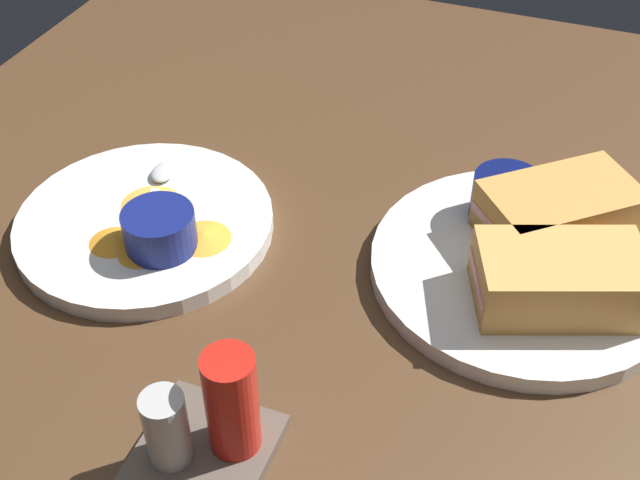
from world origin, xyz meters
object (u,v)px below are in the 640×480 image
object	(u,v)px
spoon_by_dark_ramekin	(504,252)
sandwich_half_near	(560,279)
ramekin_dark_sauce	(506,197)
plate_sandwich_main	(523,268)
spoon_by_gravy_ramekin	(159,181)
sandwich_half_far	(559,212)
condiment_caddy	(209,425)
plate_chips_companion	(145,223)
ramekin_light_gravy	(159,229)

from	to	relation	value
spoon_by_dark_ramekin	sandwich_half_near	bearing A→B (deg)	140.81
sandwich_half_near	ramekin_dark_sauce	xyz separation A→B (cm)	(6.01, -8.95, -0.05)
plate_sandwich_main	spoon_by_dark_ramekin	xyz separation A→B (cm)	(1.78, -0.12, 1.16)
ramekin_dark_sauce	spoon_by_gravy_ramekin	bearing A→B (deg)	11.87
sandwich_half_far	ramekin_dark_sauce	xyz separation A→B (cm)	(4.71, -0.47, -0.05)
condiment_caddy	plate_chips_companion	bearing A→B (deg)	-49.69
spoon_by_dark_ramekin	plate_sandwich_main	bearing A→B (deg)	176.23
ramekin_light_gravy	spoon_by_gravy_ramekin	bearing A→B (deg)	-59.26
ramekin_dark_sauce	spoon_by_dark_ramekin	size ratio (longest dim) A/B	0.61
plate_chips_companion	spoon_by_gravy_ramekin	xyz separation A→B (cm)	(1.10, -4.82, 1.16)
spoon_by_dark_ramekin	spoon_by_gravy_ramekin	bearing A→B (deg)	2.88
sandwich_half_near	spoon_by_dark_ramekin	world-z (taller)	sandwich_half_near
spoon_by_gravy_ramekin	condiment_caddy	size ratio (longest dim) A/B	1.05
sandwich_half_near	sandwich_half_far	size ratio (longest dim) A/B	1.00
sandwich_half_near	plate_chips_companion	distance (cm)	36.57
plate_chips_companion	ramekin_light_gravy	xyz separation A→B (cm)	(-3.50, 2.92, 2.74)
plate_sandwich_main	spoon_by_dark_ramekin	distance (cm)	2.13
ramekin_dark_sauce	plate_chips_companion	world-z (taller)	ramekin_dark_sauce
ramekin_dark_sauce	condiment_caddy	bearing A→B (deg)	65.88
sandwich_half_near	ramekin_light_gravy	xyz separation A→B (cm)	(32.85, 5.39, -0.46)
sandwich_half_far	spoon_by_dark_ramekin	world-z (taller)	sandwich_half_far
sandwich_half_near	ramekin_dark_sauce	size ratio (longest dim) A/B	2.45
sandwich_half_near	sandwich_half_far	bearing A→B (deg)	-81.22
ramekin_light_gravy	plate_sandwich_main	bearing A→B (deg)	-162.73
spoon_by_gravy_ramekin	condiment_caddy	distance (cm)	30.02
spoon_by_dark_ramekin	spoon_by_gravy_ramekin	size ratio (longest dim) A/B	1.00
plate_sandwich_main	ramekin_light_gravy	xyz separation A→B (cm)	(29.75, 9.25, 2.74)
ramekin_light_gravy	condiment_caddy	xyz separation A→B (cm)	(-13.01, 16.54, -0.14)
condiment_caddy	spoon_by_dark_ramekin	bearing A→B (deg)	-120.01
ramekin_light_gravy	spoon_by_gravy_ramekin	world-z (taller)	ramekin_light_gravy
sandwich_half_near	spoon_by_dark_ramekin	size ratio (longest dim) A/B	1.50
ramekin_dark_sauce	condiment_caddy	world-z (taller)	condiment_caddy
plate_chips_companion	spoon_by_gravy_ramekin	world-z (taller)	spoon_by_gravy_ramekin
sandwich_half_far	ramekin_light_gravy	bearing A→B (deg)	23.73
ramekin_dark_sauce	plate_sandwich_main	bearing A→B (deg)	119.78
plate_chips_companion	sandwich_half_far	bearing A→B (deg)	-162.64
sandwich_half_near	spoon_by_gravy_ramekin	bearing A→B (deg)	-3.58
plate_sandwich_main	spoon_by_gravy_ramekin	xyz separation A→B (cm)	(34.35, 1.52, 1.16)
plate_chips_companion	plate_sandwich_main	bearing A→B (deg)	-169.21
ramekin_light_gravy	spoon_by_dark_ramekin	bearing A→B (deg)	-161.48
spoon_by_dark_ramekin	ramekin_light_gravy	world-z (taller)	ramekin_light_gravy
sandwich_half_near	plate_chips_companion	size ratio (longest dim) A/B	0.64
sandwich_half_far	plate_chips_companion	world-z (taller)	sandwich_half_far
sandwich_half_far	spoon_by_gravy_ramekin	xyz separation A→B (cm)	(36.14, 6.14, -2.04)
plate_chips_companion	spoon_by_gravy_ramekin	distance (cm)	5.07
sandwich_half_far	ramekin_light_gravy	xyz separation A→B (cm)	(31.54, 13.87, -0.46)
sandwich_half_near	spoon_by_gravy_ramekin	size ratio (longest dim) A/B	1.50
ramekin_dark_sauce	plate_chips_companion	xyz separation A→B (cm)	(30.34, 11.43, -3.15)
ramekin_dark_sauce	ramekin_light_gravy	world-z (taller)	ramekin_dark_sauce
spoon_by_dark_ramekin	ramekin_light_gravy	size ratio (longest dim) A/B	1.59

